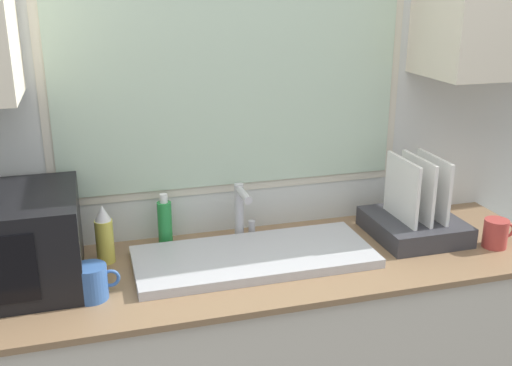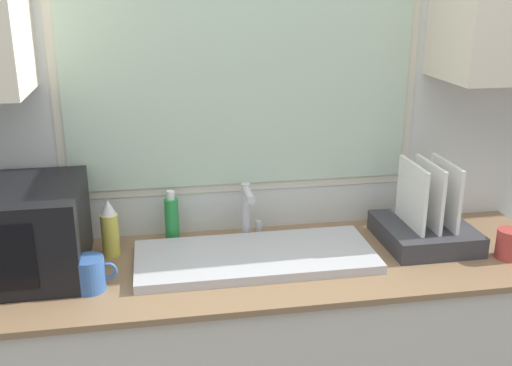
% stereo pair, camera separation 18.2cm
% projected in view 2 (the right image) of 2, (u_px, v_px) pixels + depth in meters
% --- Properties ---
extents(wall_back, '(6.00, 0.38, 2.60)m').
position_uv_depth(wall_back, '(242.00, 99.00, 2.04)').
color(wall_back, silver).
rests_on(wall_back, ground_plane).
extents(sink_basin, '(0.77, 0.33, 0.03)m').
position_uv_depth(sink_basin, '(254.00, 257.00, 1.94)').
color(sink_basin, '#B2B2B7').
rests_on(sink_basin, countertop).
extents(faucet, '(0.08, 0.14, 0.20)m').
position_uv_depth(faucet, '(247.00, 208.00, 2.07)').
color(faucet, '#B7B7BC').
rests_on(faucet, countertop).
extents(microwave, '(0.45, 0.40, 0.28)m').
position_uv_depth(microwave, '(8.00, 232.00, 1.82)').
color(microwave, black).
rests_on(microwave, countertop).
extents(dish_rack, '(0.30, 0.32, 0.29)m').
position_uv_depth(dish_rack, '(425.00, 225.00, 2.06)').
color(dish_rack, '#333338').
rests_on(dish_rack, countertop).
extents(spray_bottle, '(0.06, 0.06, 0.19)m').
position_uv_depth(spray_bottle, '(110.00, 229.00, 1.96)').
color(spray_bottle, '#D8CC4C').
rests_on(spray_bottle, countertop).
extents(soap_bottle, '(0.05, 0.05, 0.18)m').
position_uv_depth(soap_bottle, '(172.00, 219.00, 2.07)').
color(soap_bottle, '#268C3F').
rests_on(soap_bottle, countertop).
extents(mug_near_sink, '(0.13, 0.10, 0.10)m').
position_uv_depth(mug_near_sink, '(89.00, 274.00, 1.75)').
color(mug_near_sink, '#335999').
rests_on(mug_near_sink, countertop).
extents(mug_by_rack, '(0.12, 0.08, 0.10)m').
position_uv_depth(mug_by_rack, '(509.00, 244.00, 1.95)').
color(mug_by_rack, '#A53833').
rests_on(mug_by_rack, countertop).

